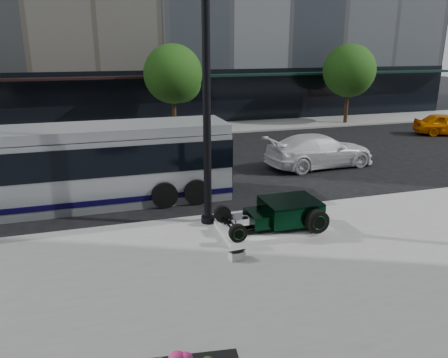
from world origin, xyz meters
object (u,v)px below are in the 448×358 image
object	(u,v)px
yellow_taxi	(448,124)
hot_rod	(284,212)
transit_bus	(65,167)
white_sedan	(320,151)
lamppost	(207,106)

from	to	relation	value
yellow_taxi	hot_rod	bearing A→B (deg)	145.50
transit_bus	white_sedan	distance (m)	11.78
lamppost	white_sedan	distance (m)	9.51
hot_rod	transit_bus	size ratio (longest dim) A/B	0.27
lamppost	transit_bus	bearing A→B (deg)	142.89
hot_rod	yellow_taxi	world-z (taller)	yellow_taxi
transit_bus	white_sedan	bearing A→B (deg)	10.37
white_sedan	yellow_taxi	xyz separation A→B (m)	(11.95, 4.56, -0.08)
transit_bus	yellow_taxi	distance (m)	24.47
hot_rod	lamppost	xyz separation A→B (m)	(-2.14, 1.24, 3.23)
lamppost	transit_bus	size ratio (longest dim) A/B	0.68
white_sedan	hot_rod	bearing A→B (deg)	139.24
hot_rod	white_sedan	bearing A→B (deg)	53.62
hot_rod	white_sedan	world-z (taller)	white_sedan
transit_bus	yellow_taxi	bearing A→B (deg)	15.84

